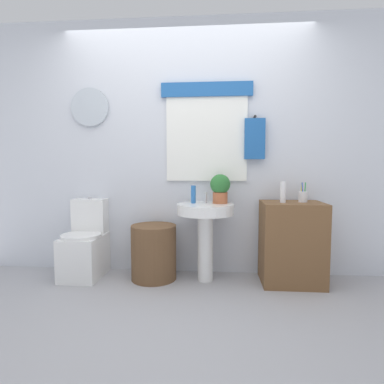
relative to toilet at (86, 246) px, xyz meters
The scene contains 11 objects.
ground_plane 1.37m from the toilet, 41.32° to the right, with size 8.00×8.00×0.00m, color #A3A3A8.
back_wall 1.45m from the toilet, 14.67° to the left, with size 4.40×0.18×2.60m.
toilet is the anchor object (origin of this frame).
laundry_hamper 0.71m from the toilet, ahead, with size 0.44×0.44×0.53m, color brown.
pedestal_sink 1.24m from the toilet, ahead, with size 0.54×0.54×0.75m.
faucet 1.31m from the toilet, ahead, with size 0.03×0.03×0.10m, color silver.
wooden_cabinet 2.03m from the toilet, ahead, with size 0.56×0.44×0.77m, color brown.
soap_bottle 1.21m from the toilet, ahead, with size 0.05×0.05×0.17m, color #2D6BB7.
potted_plant 1.48m from the toilet, ahead, with size 0.19×0.19×0.28m.
lotion_bottle 2.01m from the toilet, ahead, with size 0.05×0.05×0.20m, color white.
toothbrush_cup 2.19m from the toilet, ahead, with size 0.08×0.08×0.19m.
Camera 1 is at (0.31, -2.08, 1.10)m, focal length 28.93 mm.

